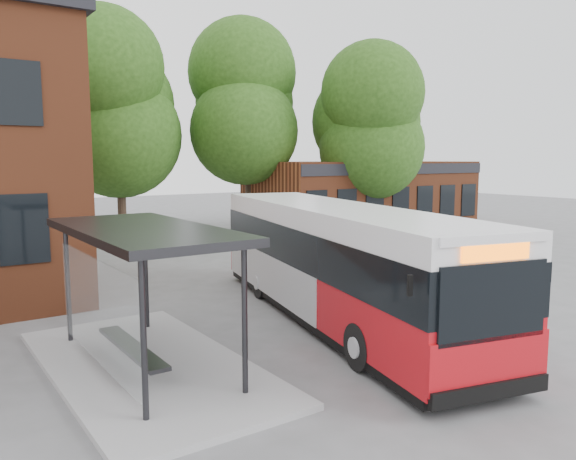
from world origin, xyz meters
TOP-DOWN VIEW (x-y plane):
  - ground at (0.00, 0.00)m, footprint 100.00×100.00m
  - shop_row at (15.00, 14.00)m, footprint 14.00×6.20m
  - bus_shelter at (-4.50, -1.00)m, footprint 3.60×7.00m
  - bike_rail at (9.28, 10.00)m, footprint 5.20×0.10m
  - tree_1 at (1.00, 17.00)m, footprint 7.92×7.92m
  - tree_2 at (8.00, 16.00)m, footprint 7.92×7.92m
  - tree_3 at (13.00, 12.00)m, footprint 7.04×7.04m
  - city_bus at (0.80, -0.47)m, footprint 5.20×12.01m
  - bicycle_0 at (6.20, 9.62)m, footprint 1.61×0.90m
  - bicycle_1 at (7.35, 9.00)m, footprint 1.52×0.89m
  - bicycle_2 at (7.56, 9.62)m, footprint 1.73×0.78m
  - bicycle_3 at (9.37, 9.32)m, footprint 1.90×0.72m
  - bicycle_4 at (10.10, 10.88)m, footprint 1.58×0.72m
  - bicycle_5 at (9.82, 10.96)m, footprint 1.83×1.12m
  - bicycle_6 at (10.76, 10.16)m, footprint 2.00×1.03m
  - bicycle_7 at (11.96, 10.75)m, footprint 1.64×0.54m

SIDE VIEW (x-z plane):
  - ground at x=0.00m, z-range 0.00..0.00m
  - bike_rail at x=9.28m, z-range 0.00..0.38m
  - bicycle_0 at x=6.20m, z-range 0.00..0.80m
  - bicycle_4 at x=10.10m, z-range 0.00..0.80m
  - bicycle_2 at x=7.56m, z-range 0.00..0.88m
  - bicycle_1 at x=7.35m, z-range 0.00..0.88m
  - bicycle_7 at x=11.96m, z-range 0.00..0.98m
  - bicycle_6 at x=10.76m, z-range 0.00..1.00m
  - bicycle_5 at x=9.82m, z-range 0.00..1.06m
  - bicycle_3 at x=9.37m, z-range 0.00..1.11m
  - bus_shelter at x=-4.50m, z-range 0.00..2.90m
  - city_bus at x=0.80m, z-range 0.00..2.99m
  - shop_row at x=15.00m, z-range 0.00..4.00m
  - tree_3 at x=13.00m, z-range 0.00..9.28m
  - tree_1 at x=1.00m, z-range 0.00..10.40m
  - tree_2 at x=8.00m, z-range 0.00..11.00m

